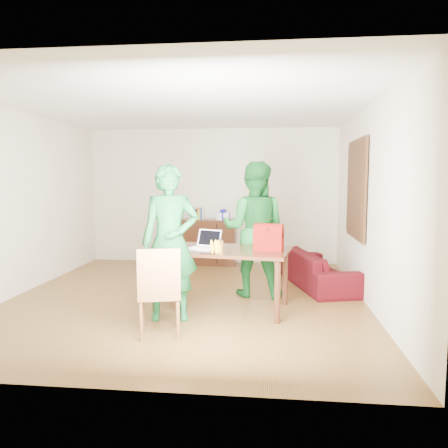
# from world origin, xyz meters

# --- Properties ---
(room) EXTENTS (5.20, 5.70, 2.90)m
(room) POSITION_xyz_m (0.01, 0.13, 1.31)
(room) COLOR #472C11
(room) RESTS_ON ground
(table) EXTENTS (1.83, 1.19, 0.80)m
(table) POSITION_xyz_m (0.57, -0.46, 0.70)
(table) COLOR black
(table) RESTS_ON ground
(chair) EXTENTS (0.54, 0.52, 0.99)m
(chair) POSITION_xyz_m (-0.01, -1.49, 0.29)
(chair) COLOR brown
(chair) RESTS_ON ground
(person_near) EXTENTS (0.76, 0.58, 1.89)m
(person_near) POSITION_xyz_m (-0.01, -0.92, 0.94)
(person_near) COLOR #16642C
(person_near) RESTS_ON ground
(person_far) EXTENTS (1.02, 0.84, 1.95)m
(person_far) POSITION_xyz_m (0.95, 0.29, 0.97)
(person_far) COLOR #155E21
(person_far) RESTS_ON ground
(laptop) EXTENTS (0.41, 0.35, 0.24)m
(laptop) POSITION_xyz_m (0.32, -0.48, 0.85)
(laptop) COLOR white
(laptop) RESTS_ON table
(bananas) EXTENTS (0.21, 0.17, 0.07)m
(bananas) POSITION_xyz_m (0.53, -0.84, 0.83)
(bananas) COLOR gold
(bananas) RESTS_ON table
(bottle) EXTENTS (0.07, 0.07, 0.18)m
(bottle) POSITION_xyz_m (0.59, -0.83, 0.89)
(bottle) COLOR brown
(bottle) RESTS_ON table
(red_bag) EXTENTS (0.39, 0.27, 0.27)m
(red_bag) POSITION_xyz_m (1.16, -0.49, 0.93)
(red_bag) COLOR #6E0E07
(red_bag) RESTS_ON table
(sofa) EXTENTS (1.20, 2.01, 0.55)m
(sofa) POSITION_xyz_m (1.95, 0.95, 0.27)
(sofa) COLOR #350707
(sofa) RESTS_ON ground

